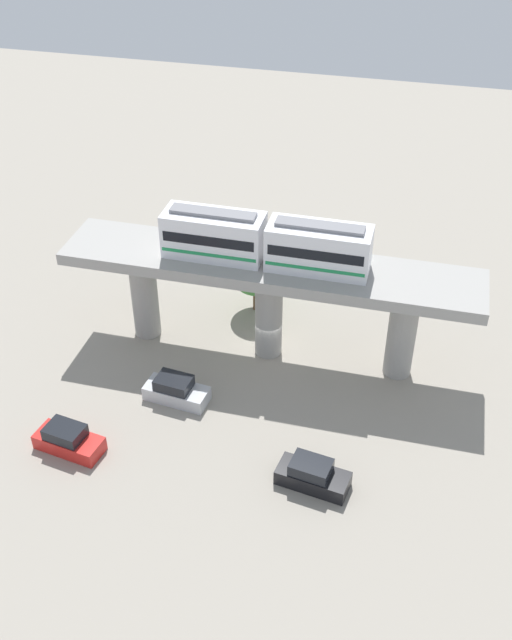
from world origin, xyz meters
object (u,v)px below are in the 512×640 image
at_px(parked_car_black, 312,475).
at_px(tree_near_viaduct, 255,271).
at_px(train, 266,241).
at_px(parked_car_silver, 176,390).
at_px(parked_car_red, 68,440).

xyz_separation_m(parked_car_black, tree_near_viaduct, (16.14, 7.48, 2.73)).
bearing_deg(train, parked_car_black, -153.80).
distance_m(parked_car_black, tree_near_viaduct, 18.00).
xyz_separation_m(parked_car_black, parked_car_silver, (4.97, 10.02, 0.00)).
distance_m(parked_car_black, parked_car_silver, 11.19).
distance_m(train, tree_near_viaduct, 7.56).
bearing_deg(parked_car_red, tree_near_viaduct, -14.42).
relative_size(parked_car_red, tree_near_viaduct, 0.82).
height_order(train, parked_car_black, train).
distance_m(train, parked_car_silver, 11.36).
xyz_separation_m(parked_car_silver, tree_near_viaduct, (11.17, -2.54, 2.73)).
relative_size(parked_car_black, tree_near_viaduct, 0.82).
bearing_deg(parked_car_black, parked_car_silver, 72.43).
xyz_separation_m(parked_car_black, parked_car_red, (-0.87, 14.89, 0.00)).
height_order(parked_car_red, parked_car_silver, same).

